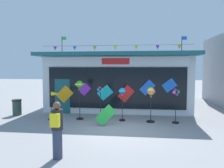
# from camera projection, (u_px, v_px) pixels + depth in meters

# --- Properties ---
(ground_plane) EXTENTS (80.00, 80.00, 0.00)m
(ground_plane) POSITION_uv_depth(u_px,v_px,m) (120.00, 130.00, 9.40)
(ground_plane) COLOR gray
(kite_shop_building) EXTENTS (9.07, 6.43, 4.84)m
(kite_shop_building) POSITION_uv_depth(u_px,v_px,m) (120.00, 81.00, 15.12)
(kite_shop_building) COLOR silver
(kite_shop_building) RESTS_ON ground_plane
(wind_spinner_far_left) EXTENTS (0.65, 0.39, 1.45)m
(wind_spinner_far_left) POSITION_uv_depth(u_px,v_px,m) (54.00, 102.00, 11.22)
(wind_spinner_far_left) COLOR black
(wind_spinner_far_left) RESTS_ON ground_plane
(wind_spinner_left) EXTENTS (0.37, 0.37, 2.00)m
(wind_spinner_left) POSITION_uv_depth(u_px,v_px,m) (80.00, 89.00, 11.30)
(wind_spinner_left) COLOR black
(wind_spinner_left) RESTS_ON ground_plane
(wind_spinner_center_left) EXTENTS (0.36, 0.36, 1.72)m
(wind_spinner_center_left) POSITION_uv_depth(u_px,v_px,m) (100.00, 103.00, 11.22)
(wind_spinner_center_left) COLOR black
(wind_spinner_center_left) RESTS_ON ground_plane
(wind_spinner_center_right) EXTENTS (0.31, 0.31, 1.66)m
(wind_spinner_center_right) POSITION_uv_depth(u_px,v_px,m) (122.00, 95.00, 11.00)
(wind_spinner_center_right) COLOR black
(wind_spinner_center_right) RESTS_ON ground_plane
(wind_spinner_right) EXTENTS (0.39, 0.39, 1.71)m
(wind_spinner_right) POSITION_uv_depth(u_px,v_px,m) (151.00, 95.00, 10.70)
(wind_spinner_right) COLOR black
(wind_spinner_right) RESTS_ON ground_plane
(wind_spinner_far_right) EXTENTS (0.37, 0.32, 1.69)m
(wind_spinner_far_right) POSITION_uv_depth(u_px,v_px,m) (176.00, 101.00, 10.49)
(wind_spinner_far_right) COLOR black
(wind_spinner_far_right) RESTS_ON ground_plane
(person_near_camera) EXTENTS (0.34, 0.46, 1.68)m
(person_near_camera) POSITION_uv_depth(u_px,v_px,m) (57.00, 129.00, 6.38)
(person_near_camera) COLOR #333D56
(person_near_camera) RESTS_ON ground_plane
(trash_bin) EXTENTS (0.52, 0.52, 0.88)m
(trash_bin) POSITION_uv_depth(u_px,v_px,m) (17.00, 107.00, 12.38)
(trash_bin) COLOR #2D4238
(trash_bin) RESTS_ON ground_plane
(display_kite_on_ground) EXTENTS (0.97, 0.31, 0.97)m
(display_kite_on_ground) POSITION_uv_depth(u_px,v_px,m) (105.00, 115.00, 10.12)
(display_kite_on_ground) COLOR green
(display_kite_on_ground) RESTS_ON ground_plane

